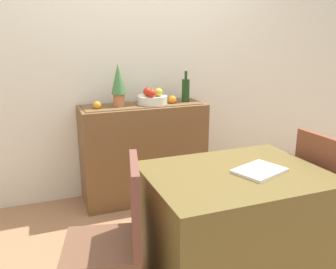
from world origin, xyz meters
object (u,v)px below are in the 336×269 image
object	(u,v)px
wine_bottle	(186,90)
open_book	(259,171)
dining_table	(233,229)
potted_plant	(118,84)
sideboard_console	(144,152)
fruit_bowl	(152,100)
chair_by_corner	(330,221)

from	to	relation	value
wine_bottle	open_book	bearing A→B (deg)	-96.23
open_book	dining_table	bearing A→B (deg)	138.56
potted_plant	dining_table	xyz separation A→B (m)	(0.36, -1.37, -0.73)
sideboard_console	wine_bottle	size ratio (longest dim) A/B	3.90
potted_plant	sideboard_console	bearing A→B (deg)	0.00
fruit_bowl	chair_by_corner	bearing A→B (deg)	-58.81
open_book	chair_by_corner	bearing A→B (deg)	-15.56
potted_plant	chair_by_corner	size ratio (longest dim) A/B	0.42
wine_bottle	fruit_bowl	bearing A→B (deg)	-180.00
potted_plant	dining_table	size ratio (longest dim) A/B	0.36
fruit_bowl	chair_by_corner	world-z (taller)	fruit_bowl
wine_bottle	open_book	size ratio (longest dim) A/B	1.04
sideboard_console	wine_bottle	distance (m)	0.70
dining_table	wine_bottle	bearing A→B (deg)	78.43
sideboard_console	fruit_bowl	bearing A→B (deg)	0.00
open_book	wine_bottle	bearing A→B (deg)	63.92
wine_bottle	dining_table	distance (m)	1.54
wine_bottle	potted_plant	size ratio (longest dim) A/B	0.77
potted_plant	dining_table	world-z (taller)	potted_plant
chair_by_corner	sideboard_console	bearing A→B (deg)	123.85
sideboard_console	open_book	xyz separation A→B (m)	(0.26, -1.42, 0.30)
fruit_bowl	potted_plant	bearing A→B (deg)	-180.00
dining_table	open_book	size ratio (longest dim) A/B	3.68
sideboard_console	chair_by_corner	world-z (taller)	chair_by_corner
sideboard_console	open_book	size ratio (longest dim) A/B	4.05
fruit_bowl	wine_bottle	xyz separation A→B (m)	(0.33, 0.00, 0.07)
chair_by_corner	fruit_bowl	bearing A→B (deg)	121.19
fruit_bowl	wine_bottle	distance (m)	0.34
potted_plant	chair_by_corner	bearing A→B (deg)	-50.32
wine_bottle	potted_plant	bearing A→B (deg)	-180.00
sideboard_console	chair_by_corner	distance (m)	1.66
fruit_bowl	chair_by_corner	size ratio (longest dim) A/B	0.30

